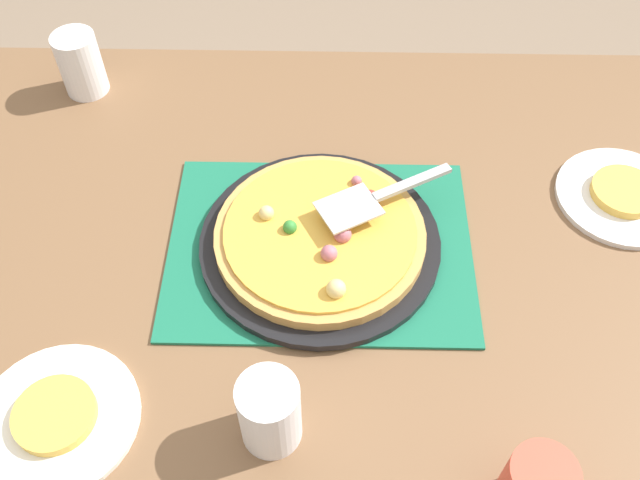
{
  "coord_description": "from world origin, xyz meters",
  "views": [
    {
      "loc": [
        -0.01,
        0.67,
        1.64
      ],
      "look_at": [
        0.0,
        0.0,
        0.77
      ],
      "focal_mm": 39.27,
      "sensor_mm": 36.0,
      "label": 1
    }
  ],
  "objects_px": {
    "served_slice_right": "(625,191)",
    "served_slice_left": "(55,415)",
    "plate_near_left": "(58,419)",
    "cup_near": "(270,413)",
    "pizza_server": "(376,197)",
    "pizza_pan": "(320,243)",
    "plate_far_right": "(622,197)",
    "pizza": "(320,235)",
    "cup_corner": "(80,64)"
  },
  "relations": [
    {
      "from": "served_slice_right",
      "to": "served_slice_left",
      "type": "bearing_deg",
      "value": 25.78
    },
    {
      "from": "plate_near_left",
      "to": "served_slice_left",
      "type": "xyz_separation_m",
      "value": [
        0.0,
        0.0,
        0.01
      ]
    },
    {
      "from": "cup_near",
      "to": "pizza_server",
      "type": "height_order",
      "value": "cup_near"
    },
    {
      "from": "cup_near",
      "to": "pizza_server",
      "type": "relative_size",
      "value": 0.54
    },
    {
      "from": "pizza_pan",
      "to": "cup_near",
      "type": "bearing_deg",
      "value": 79.41
    },
    {
      "from": "served_slice_left",
      "to": "served_slice_right",
      "type": "bearing_deg",
      "value": -154.22
    },
    {
      "from": "plate_far_right",
      "to": "pizza_server",
      "type": "relative_size",
      "value": 0.99
    },
    {
      "from": "pizza_pan",
      "to": "served_slice_right",
      "type": "bearing_deg",
      "value": -167.31
    },
    {
      "from": "served_slice_left",
      "to": "pizza_pan",
      "type": "bearing_deg",
      "value": -139.28
    },
    {
      "from": "pizza_pan",
      "to": "pizza",
      "type": "distance_m",
      "value": 0.02
    },
    {
      "from": "pizza_server",
      "to": "pizza",
      "type": "bearing_deg",
      "value": 29.33
    },
    {
      "from": "pizza_pan",
      "to": "served_slice_left",
      "type": "xyz_separation_m",
      "value": [
        0.34,
        0.3,
        0.01
      ]
    },
    {
      "from": "served_slice_right",
      "to": "pizza_pan",
      "type": "bearing_deg",
      "value": 12.69
    },
    {
      "from": "pizza_pan",
      "to": "plate_far_right",
      "type": "height_order",
      "value": "pizza_pan"
    },
    {
      "from": "pizza",
      "to": "plate_near_left",
      "type": "distance_m",
      "value": 0.46
    },
    {
      "from": "pizza_pan",
      "to": "cup_corner",
      "type": "height_order",
      "value": "cup_corner"
    },
    {
      "from": "pizza",
      "to": "plate_far_right",
      "type": "xyz_separation_m",
      "value": [
        -0.5,
        -0.11,
        -0.03
      ]
    },
    {
      "from": "pizza_pan",
      "to": "served_slice_left",
      "type": "relative_size",
      "value": 3.45
    },
    {
      "from": "cup_corner",
      "to": "pizza_server",
      "type": "distance_m",
      "value": 0.63
    },
    {
      "from": "pizza",
      "to": "cup_near",
      "type": "bearing_deg",
      "value": 79.29
    },
    {
      "from": "pizza_pan",
      "to": "cup_corner",
      "type": "xyz_separation_m",
      "value": [
        0.45,
        -0.38,
        0.05
      ]
    },
    {
      "from": "plate_near_left",
      "to": "cup_corner",
      "type": "relative_size",
      "value": 1.83
    },
    {
      "from": "pizza",
      "to": "served_slice_right",
      "type": "distance_m",
      "value": 0.52
    },
    {
      "from": "pizza_server",
      "to": "cup_near",
      "type": "bearing_deg",
      "value": 68.0
    },
    {
      "from": "pizza",
      "to": "cup_corner",
      "type": "bearing_deg",
      "value": -39.59
    },
    {
      "from": "pizza",
      "to": "cup_near",
      "type": "relative_size",
      "value": 2.75
    },
    {
      "from": "pizza_pan",
      "to": "pizza_server",
      "type": "relative_size",
      "value": 1.71
    },
    {
      "from": "plate_near_left",
      "to": "pizza_server",
      "type": "relative_size",
      "value": 0.99
    },
    {
      "from": "pizza",
      "to": "served_slice_left",
      "type": "xyz_separation_m",
      "value": [
        0.35,
        0.3,
        -0.02
      ]
    },
    {
      "from": "served_slice_right",
      "to": "cup_near",
      "type": "relative_size",
      "value": 0.92
    },
    {
      "from": "plate_far_right",
      "to": "pizza",
      "type": "bearing_deg",
      "value": 12.78
    },
    {
      "from": "plate_far_right",
      "to": "served_slice_right",
      "type": "bearing_deg",
      "value": 0.0
    },
    {
      "from": "plate_far_right",
      "to": "served_slice_left",
      "type": "xyz_separation_m",
      "value": [
        0.85,
        0.41,
        0.01
      ]
    },
    {
      "from": "pizza_pan",
      "to": "pizza",
      "type": "height_order",
      "value": "pizza"
    },
    {
      "from": "plate_far_right",
      "to": "cup_near",
      "type": "relative_size",
      "value": 1.83
    },
    {
      "from": "pizza",
      "to": "pizza_pan",
      "type": "bearing_deg",
      "value": -48.79
    },
    {
      "from": "plate_near_left",
      "to": "plate_far_right",
      "type": "distance_m",
      "value": 0.94
    },
    {
      "from": "served_slice_right",
      "to": "plate_near_left",
      "type": "bearing_deg",
      "value": 25.78
    },
    {
      "from": "pizza_pan",
      "to": "pizza",
      "type": "bearing_deg",
      "value": 131.21
    },
    {
      "from": "pizza_server",
      "to": "served_slice_right",
      "type": "bearing_deg",
      "value": -170.97
    },
    {
      "from": "pizza_pan",
      "to": "served_slice_right",
      "type": "distance_m",
      "value": 0.52
    },
    {
      "from": "served_slice_right",
      "to": "pizza_server",
      "type": "distance_m",
      "value": 0.43
    },
    {
      "from": "pizza",
      "to": "pizza_server",
      "type": "bearing_deg",
      "value": -150.67
    },
    {
      "from": "pizza",
      "to": "pizza_server",
      "type": "relative_size",
      "value": 1.48
    },
    {
      "from": "plate_near_left",
      "to": "cup_corner",
      "type": "xyz_separation_m",
      "value": [
        0.11,
        -0.67,
        0.06
      ]
    },
    {
      "from": "served_slice_right",
      "to": "cup_near",
      "type": "xyz_separation_m",
      "value": [
        0.56,
        0.42,
        0.04
      ]
    },
    {
      "from": "plate_far_right",
      "to": "served_slice_right",
      "type": "height_order",
      "value": "served_slice_right"
    },
    {
      "from": "pizza_pan",
      "to": "pizza_server",
      "type": "height_order",
      "value": "pizza_server"
    },
    {
      "from": "served_slice_right",
      "to": "cup_corner",
      "type": "relative_size",
      "value": 0.92
    },
    {
      "from": "cup_near",
      "to": "served_slice_right",
      "type": "bearing_deg",
      "value": -143.22
    }
  ]
}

